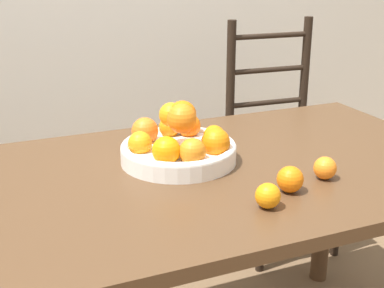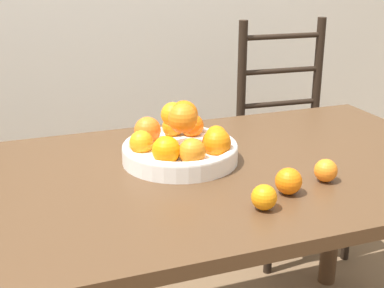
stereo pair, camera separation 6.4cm
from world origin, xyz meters
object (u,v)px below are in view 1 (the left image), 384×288
orange_loose_2 (290,179)px  chair_right (280,143)px  fruit_bowl (179,144)px  orange_loose_1 (268,196)px  orange_loose_0 (325,168)px

orange_loose_2 → chair_right: (0.56, 0.93, -0.28)m
orange_loose_2 → fruit_bowl: bearing=121.3°
orange_loose_2 → orange_loose_1: bearing=-149.8°
fruit_bowl → chair_right: chair_right is taller
orange_loose_0 → orange_loose_1: bearing=-158.3°
orange_loose_0 → orange_loose_2: (-0.13, -0.03, 0.00)m
fruit_bowl → orange_loose_2: size_ratio=4.92×
orange_loose_0 → fruit_bowl: bearing=139.7°
fruit_bowl → orange_loose_2: 0.35m
orange_loose_0 → orange_loose_2: bearing=-165.3°
orange_loose_1 → orange_loose_2: bearing=30.2°
fruit_bowl → orange_loose_1: (0.08, -0.35, -0.02)m
chair_right → fruit_bowl: bearing=-136.2°
orange_loose_1 → orange_loose_2: (0.10, 0.06, 0.00)m
orange_loose_2 → chair_right: 1.12m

